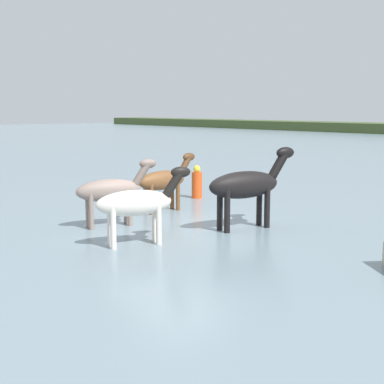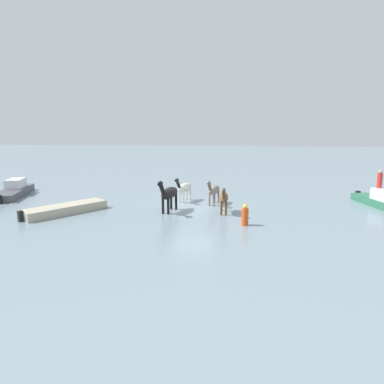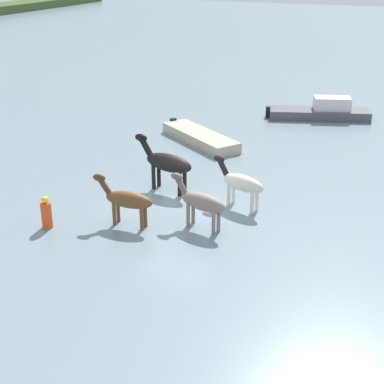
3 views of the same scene
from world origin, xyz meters
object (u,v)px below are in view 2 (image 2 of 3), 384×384
boat_motor_center (65,210)px  buoy_channel_marker (245,216)px  person_spotter_bow (380,180)px  horse_chestnut_trailing (214,190)px  boat_dinghy_port (14,191)px  horse_lead (169,193)px  boat_skiff_near (378,201)px  horse_dark_mare (184,188)px  horse_gray_outer (224,198)px

boat_motor_center → buoy_channel_marker: (-10.66, 1.23, 0.34)m
boat_motor_center → person_spotter_bow: 20.10m
horse_chestnut_trailing → boat_dinghy_port: bearing=-79.6°
horse_chestnut_trailing → person_spotter_bow: size_ratio=1.89×
horse_lead → boat_skiff_near: horse_lead is taller
horse_dark_mare → horse_lead: bearing=11.4°
boat_motor_center → person_spotter_bow: person_spotter_bow is taller
horse_lead → horse_chestnut_trailing: bearing=145.7°
horse_chestnut_trailing → boat_dinghy_port: horse_chestnut_trailing is taller
horse_dark_mare → boat_dinghy_port: size_ratio=0.39×
horse_chestnut_trailing → person_spotter_bow: bearing=110.4°
boat_motor_center → horse_dark_mare: bearing=-22.2°
horse_dark_mare → person_spotter_bow: person_spotter_bow is taller
horse_chestnut_trailing → boat_dinghy_port: size_ratio=0.39×
boat_motor_center → person_spotter_bow: size_ratio=4.08×
horse_chestnut_trailing → buoy_channel_marker: (-1.97, 4.81, -0.45)m
horse_lead → horse_chestnut_trailing: horse_lead is taller
horse_dark_mare → person_spotter_bow: bearing=111.3°
boat_skiff_near → person_spotter_bow: (-0.01, -0.17, 1.42)m
horse_dark_mare → boat_skiff_near: horse_dark_mare is taller
horse_chestnut_trailing → person_spotter_bow: 10.88m
boat_skiff_near → boat_motor_center: 19.99m
horse_lead → buoy_channel_marker: size_ratio=2.36×
horse_gray_outer → horse_chestnut_trailing: horse_chestnut_trailing is taller
buoy_channel_marker → boat_skiff_near: bearing=-146.8°
horse_chestnut_trailing → boat_motor_center: size_ratio=0.46×
horse_lead → boat_dinghy_port: (12.74, -3.53, -0.82)m
horse_gray_outer → horse_lead: bearing=-89.8°
horse_gray_outer → buoy_channel_marker: size_ratio=1.93×
boat_motor_center → horse_lead: bearing=-44.9°
horse_gray_outer → boat_motor_center: bearing=-83.9°
horse_dark_mare → buoy_channel_marker: size_ratio=1.97×
horse_lead → boat_motor_center: size_ratio=0.55×
boat_skiff_near → boat_dinghy_port: size_ratio=0.80×
boat_skiff_near → horse_gray_outer: bearing=-84.5°
boat_motor_center → horse_chestnut_trailing: bearing=-32.8°
horse_gray_outer → horse_chestnut_trailing: size_ratio=0.98×
horse_chestnut_trailing → buoy_channel_marker: 5.22m
horse_lead → person_spotter_bow: person_spotter_bow is taller
horse_chestnut_trailing → person_spotter_bow: person_spotter_bow is taller
horse_lead → horse_dark_mare: horse_lead is taller
horse_chestnut_trailing → horse_gray_outer: bearing=32.3°
boat_motor_center → person_spotter_bow: bearing=-41.6°
horse_lead → buoy_channel_marker: bearing=74.1°
boat_dinghy_port → horse_lead: bearing=-123.3°
horse_chestnut_trailing → boat_skiff_near: size_ratio=0.49×
horse_chestnut_trailing → boat_motor_center: 9.43m
person_spotter_bow → boat_motor_center: bearing=13.6°
horse_dark_mare → buoy_channel_marker: bearing=55.9°
boat_motor_center → boat_dinghy_port: size_ratio=0.85×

